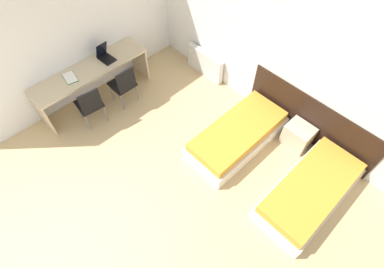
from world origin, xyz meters
TOP-DOWN VIEW (x-y plane):
  - ground_plane at (0.00, 0.00)m, footprint 20.00×20.00m
  - wall_back at (0.00, 3.83)m, footprint 6.11×0.05m
  - wall_left at (-2.58, 1.90)m, footprint 0.05×4.81m
  - headboard_panel at (1.14, 3.80)m, footprint 2.44×0.03m
  - bed_near_window at (0.40, 2.83)m, footprint 0.85×1.87m
  - bed_near_door at (1.88, 2.83)m, footprint 0.85×1.87m
  - nightstand at (1.14, 3.58)m, footprint 0.46×0.37m
  - radiator at (-1.29, 3.71)m, footprint 0.93×0.12m
  - desk at (-2.25, 1.64)m, footprint 0.60×2.21m
  - chair_near_laptop at (-1.77, 2.01)m, footprint 0.42×0.42m
  - chair_near_notebook at (-1.77, 1.27)m, footprint 0.46×0.46m
  - laptop at (-2.28, 2.03)m, footprint 0.34×0.25m
  - open_notebook at (-2.27, 1.27)m, footprint 0.36×0.25m

SIDE VIEW (x-z plane):
  - ground_plane at x=0.00m, z-range 0.00..0.00m
  - bed_near_window at x=0.40m, z-range -0.01..0.41m
  - bed_near_door at x=1.88m, z-range -0.01..0.41m
  - nightstand at x=1.14m, z-range 0.00..0.45m
  - radiator at x=-1.29m, z-range 0.00..0.55m
  - headboard_panel at x=1.14m, z-range 0.00..0.94m
  - chair_near_laptop at x=-1.77m, z-range 0.06..0.94m
  - chair_near_notebook at x=-1.77m, z-range 0.06..0.94m
  - desk at x=-2.25m, z-range 0.22..1.00m
  - open_notebook at x=-2.27m, z-range 0.78..0.79m
  - laptop at x=-2.28m, z-range 0.68..1.01m
  - wall_back at x=0.00m, z-range 0.00..2.70m
  - wall_left at x=-2.58m, z-range 0.00..2.70m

